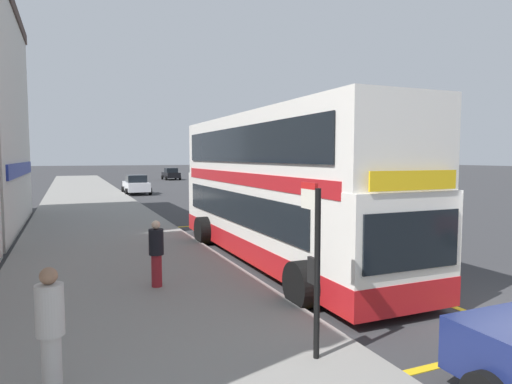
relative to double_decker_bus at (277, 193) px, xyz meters
The scene contains 9 objects.
ground_plane 25.74m from the double_decker_bus, 84.51° to the left, with size 260.00×260.00×0.00m, color #333335.
pavement_near 26.02m from the double_decker_bus, 100.09° to the left, with size 6.00×76.00×0.14m, color gray.
double_decker_bus is the anchor object (origin of this frame).
bus_bay_markings 2.06m from the double_decker_bus, 62.94° to the left, with size 3.19×14.67×0.01m.
bus_stop_sign 6.85m from the double_decker_bus, 111.06° to the right, with size 0.09×0.51×2.62m.
parked_car_black_far 48.60m from the double_decker_bus, 81.57° to the left, with size 2.09×4.20×1.62m.
parked_car_white_kerbside 26.02m from the double_decker_bus, 91.28° to the left, with size 2.09×4.20×1.62m.
pedestrian_waiting_near_sign 8.67m from the double_decker_bus, 134.73° to the right, with size 0.34×0.34×1.66m.
pedestrian_further_back 4.52m from the double_decker_bus, 155.09° to the right, with size 0.34×0.34×1.55m.
Camera 1 is at (-8.25, -5.52, 3.15)m, focal length 30.96 mm.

